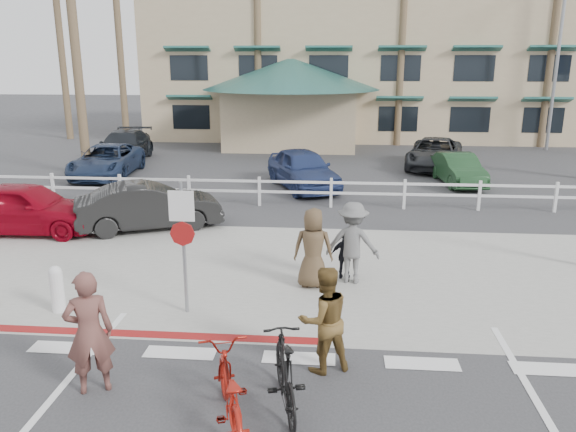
# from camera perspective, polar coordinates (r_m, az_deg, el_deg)

# --- Properties ---
(ground) EXTENTS (140.00, 140.00, 0.00)m
(ground) POSITION_cam_1_polar(r_m,az_deg,el_deg) (9.04, 0.84, -16.21)
(ground) COLOR #333335
(sidewalk_plaza) EXTENTS (22.00, 7.00, 0.01)m
(sidewalk_plaza) POSITION_cam_1_polar(r_m,az_deg,el_deg) (13.07, 2.27, -5.75)
(sidewalk_plaza) COLOR gray
(sidewalk_plaza) RESTS_ON ground
(cross_street) EXTENTS (40.00, 5.00, 0.01)m
(cross_street) POSITION_cam_1_polar(r_m,az_deg,el_deg) (16.85, 2.93, -0.81)
(cross_street) COLOR #333335
(cross_street) RESTS_ON ground
(parking_lot) EXTENTS (50.00, 16.00, 0.01)m
(parking_lot) POSITION_cam_1_polar(r_m,az_deg,el_deg) (26.10, 3.70, 5.07)
(parking_lot) COLOR #333335
(parking_lot) RESTS_ON ground
(curb_red) EXTENTS (7.00, 0.25, 0.02)m
(curb_red) POSITION_cam_1_polar(r_m,az_deg,el_deg) (10.66, -15.31, -11.48)
(curb_red) COLOR maroon
(curb_red) RESTS_ON ground
(rail_fence) EXTENTS (29.40, 0.16, 1.00)m
(rail_fence) POSITION_cam_1_polar(r_m,az_deg,el_deg) (18.65, 4.71, 2.35)
(rail_fence) COLOR silver
(rail_fence) RESTS_ON ground
(building) EXTENTS (28.00, 16.00, 11.30)m
(building) POSITION_cam_1_polar(r_m,az_deg,el_deg) (38.70, 7.43, 16.80)
(building) COLOR tan
(building) RESTS_ON ground
(sign_post) EXTENTS (0.50, 0.10, 2.90)m
(sign_post) POSITION_cam_1_polar(r_m,az_deg,el_deg) (10.78, -10.56, -2.56)
(sign_post) COLOR gray
(sign_post) RESTS_ON ground
(bollard_0) EXTENTS (0.26, 0.26, 0.95)m
(bollard_0) POSITION_cam_1_polar(r_m,az_deg,el_deg) (11.84, -22.41, -6.87)
(bollard_0) COLOR silver
(bollard_0) RESTS_ON ground
(streetlight_1) EXTENTS (0.60, 2.00, 9.50)m
(streetlight_1) POSITION_cam_1_polar(r_m,az_deg,el_deg) (33.67, 25.68, 14.11)
(streetlight_1) COLOR gray
(streetlight_1) RESTS_ON ground
(palm_0) EXTENTS (4.00, 4.00, 15.00)m
(palm_0) POSITION_cam_1_polar(r_m,az_deg,el_deg) (37.60, -22.39, 18.68)
(palm_0) COLOR #1C491E
(palm_0) RESTS_ON ground
(palm_1) EXTENTS (4.00, 4.00, 13.00)m
(palm_1) POSITION_cam_1_polar(r_m,az_deg,el_deg) (35.03, -16.86, 17.82)
(palm_1) COLOR #1C491E
(palm_1) RESTS_ON ground
(palm_2) EXTENTS (4.00, 4.00, 16.00)m
(palm_2) POSITION_cam_1_polar(r_m,az_deg,el_deg) (34.88, -9.89, 20.72)
(palm_2) COLOR #1C491E
(palm_2) RESTS_ON ground
(palm_3) EXTENTS (4.00, 4.00, 14.00)m
(palm_3) POSITION_cam_1_polar(r_m,az_deg,el_deg) (33.05, -3.13, 19.47)
(palm_3) COLOR #1C491E
(palm_3) RESTS_ON ground
(palm_4) EXTENTS (4.00, 4.00, 15.00)m
(palm_4) POSITION_cam_1_polar(r_m,az_deg,el_deg) (33.78, 4.29, 20.22)
(palm_4) COLOR #1C491E
(palm_4) RESTS_ON ground
(palm_5) EXTENTS (4.00, 4.00, 13.00)m
(palm_5) POSITION_cam_1_polar(r_m,az_deg,el_deg) (32.89, 11.58, 18.34)
(palm_5) COLOR #1C491E
(palm_5) RESTS_ON ground
(palm_7) EXTENTS (4.00, 4.00, 14.00)m
(palm_7) POSITION_cam_1_polar(r_m,az_deg,el_deg) (34.69, 25.55, 17.87)
(palm_7) COLOR #1C491E
(palm_7) RESTS_ON ground
(palm_10) EXTENTS (4.00, 4.00, 12.00)m
(palm_10) POSITION_cam_1_polar(r_m,az_deg,el_deg) (25.02, -20.97, 17.47)
(palm_10) COLOR #1C491E
(palm_10) RESTS_ON ground
(bike_red) EXTENTS (1.27, 2.06, 1.02)m
(bike_red) POSITION_cam_1_polar(r_m,az_deg,el_deg) (7.86, -6.03, -17.25)
(bike_red) COLOR maroon
(bike_red) RESTS_ON ground
(rider_red) EXTENTS (0.82, 0.70, 1.90)m
(rider_red) POSITION_cam_1_polar(r_m,az_deg,el_deg) (8.79, -19.55, -11.10)
(rider_red) COLOR brown
(rider_red) RESTS_ON ground
(bike_black) EXTENTS (0.93, 1.91, 1.11)m
(bike_black) POSITION_cam_1_polar(r_m,az_deg,el_deg) (8.11, -0.28, -15.66)
(bike_black) COLOR black
(bike_black) RESTS_ON ground
(rider_black) EXTENTS (1.04, 0.94, 1.74)m
(rider_black) POSITION_cam_1_polar(r_m,az_deg,el_deg) (8.88, 3.69, -10.45)
(rider_black) COLOR brown
(rider_black) RESTS_ON ground
(pedestrian_a) EXTENTS (1.27, 0.86, 1.82)m
(pedestrian_a) POSITION_cam_1_polar(r_m,az_deg,el_deg) (12.32, 6.58, -2.72)
(pedestrian_a) COLOR slate
(pedestrian_a) RESTS_ON ground
(pedestrian_child) EXTENTS (0.68, 0.35, 1.10)m
(pedestrian_child) POSITION_cam_1_polar(r_m,az_deg,el_deg) (12.58, 5.84, -4.03)
(pedestrian_child) COLOR black
(pedestrian_child) RESTS_ON ground
(pedestrian_b) EXTENTS (0.87, 0.57, 1.75)m
(pedestrian_b) POSITION_cam_1_polar(r_m,az_deg,el_deg) (12.01, 2.57, -3.29)
(pedestrian_b) COLOR #4C3A26
(pedestrian_b) RESTS_ON ground
(car_white_sedan) EXTENTS (4.33, 2.98, 1.35)m
(car_white_sedan) POSITION_cam_1_polar(r_m,az_deg,el_deg) (16.69, -13.90, 0.97)
(car_white_sedan) COLOR black
(car_white_sedan) RESTS_ON ground
(car_red_compact) EXTENTS (4.34, 1.83, 1.47)m
(car_red_compact) POSITION_cam_1_polar(r_m,az_deg,el_deg) (17.48, -25.18, 0.77)
(car_red_compact) COLOR maroon
(car_red_compact) RESTS_ON ground
(lot_car_0) EXTENTS (2.59, 4.96, 1.33)m
(lot_car_0) POSITION_cam_1_polar(r_m,az_deg,el_deg) (24.82, -17.94, 5.35)
(lot_car_0) COLOR #1B2946
(lot_car_0) RESTS_ON ground
(lot_car_2) EXTENTS (3.42, 4.78, 1.51)m
(lot_car_2) POSITION_cam_1_polar(r_m,az_deg,el_deg) (21.38, 1.53, 4.81)
(lot_car_2) COLOR navy
(lot_car_2) RESTS_ON ground
(lot_car_3) EXTENTS (1.70, 3.79, 1.21)m
(lot_car_3) POSITION_cam_1_polar(r_m,az_deg,el_deg) (23.13, 16.90, 4.58)
(lot_car_3) COLOR #1B3E21
(lot_car_3) RESTS_ON ground
(lot_car_4) EXTENTS (2.58, 5.20, 1.45)m
(lot_car_4) POSITION_cam_1_polar(r_m,az_deg,el_deg) (28.31, -16.31, 6.79)
(lot_car_4) COLOR black
(lot_car_4) RESTS_ON ground
(lot_car_5) EXTENTS (3.33, 5.23, 1.34)m
(lot_car_5) POSITION_cam_1_polar(r_m,az_deg,el_deg) (26.34, 14.68, 6.17)
(lot_car_5) COLOR #25272A
(lot_car_5) RESTS_ON ground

